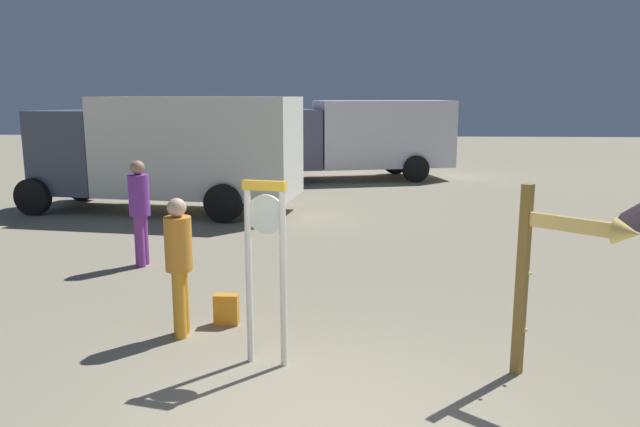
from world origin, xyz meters
The scene contains 7 objects.
standing_clock centered at (-0.72, 1.54, 1.26)m, with size 0.48×0.19×2.03m.
arrow_sign centered at (2.25, 1.17, 1.35)m, with size 0.96×0.86×2.03m.
person_near_clock centered at (-1.88, 2.26, 0.95)m, with size 0.33×0.33×1.71m.
backpack centered at (-1.41, 2.66, 0.19)m, with size 0.31×0.19×0.40m.
person_distant centered at (-3.45, 5.32, 1.02)m, with size 0.35×0.35×1.83m.
box_truck_near centered at (-4.41, 10.33, 1.59)m, with size 7.03×3.12×2.87m.
box_truck_far centered at (0.40, 16.77, 1.52)m, with size 7.02×3.94×2.72m.
Camera 1 is at (0.22, -4.72, 2.89)m, focal length 34.35 mm.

